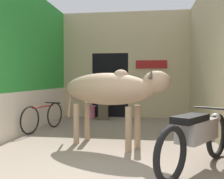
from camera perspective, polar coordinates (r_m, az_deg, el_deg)
The scene contains 8 objects.
wall_left_shopfront at distance 6.39m, azimuth -18.90°, elevation 5.88°, with size 0.25×5.45×3.40m.
wall_back_with_doorway at distance 8.77m, azimuth 1.66°, elevation 3.52°, with size 4.08×0.93×3.40m.
wall_right_with_door at distance 5.85m, azimuth 21.69°, elevation 6.56°, with size 0.22×5.45×3.40m.
cow at distance 4.76m, azimuth -0.41°, elevation -0.08°, with size 2.14×1.32×1.42m.
motorcycle_near at distance 3.77m, azimuth 18.04°, elevation -9.50°, with size 1.26×1.76×0.80m.
bicycle at distance 6.50m, azimuth -14.72°, elevation -5.77°, with size 0.53×1.56×0.65m.
shopkeeper_seated at distance 8.01m, azimuth -1.79°, elevation -2.01°, with size 0.42×0.34×1.21m.
plastic_stool at distance 8.28m, azimuth -4.41°, elevation -4.78°, with size 0.28×0.28×0.41m.
Camera 1 is at (0.72, -2.99, 1.21)m, focal length 42.00 mm.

